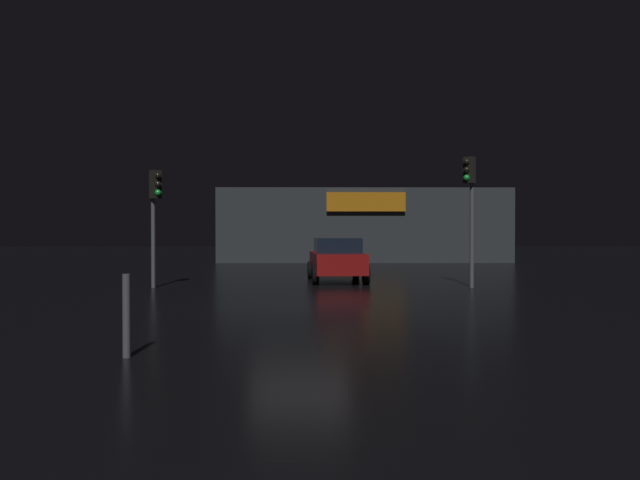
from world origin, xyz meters
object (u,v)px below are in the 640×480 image
traffic_signal_main (155,203)px  car_near (337,259)px  store_building (360,226)px  traffic_signal_opposite (470,196)px

traffic_signal_main → car_near: bearing=23.7°
store_building → traffic_signal_opposite: size_ratio=4.05×
traffic_signal_main → car_near: traffic_signal_main is taller
traffic_signal_main → traffic_signal_opposite: size_ratio=0.90×
traffic_signal_main → store_building: bearing=68.2°
car_near → traffic_signal_main: bearing=-156.3°
store_building → traffic_signal_main: size_ratio=4.51×
traffic_signal_main → traffic_signal_opposite: 10.46m
store_building → traffic_signal_opposite: (2.12, -20.90, 0.84)m
car_near → traffic_signal_opposite: bearing=-32.2°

